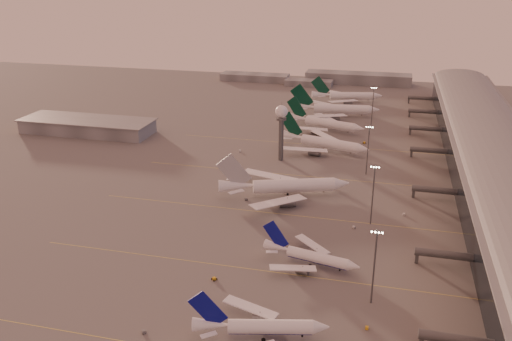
# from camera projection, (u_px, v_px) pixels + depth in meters

# --- Properties ---
(ground) EXTENTS (700.00, 700.00, 0.00)m
(ground) POSITION_uv_depth(u_px,v_px,m) (192.00, 278.00, 178.60)
(ground) COLOR #595757
(ground) RESTS_ON ground
(taxiway_markings) EXTENTS (180.00, 185.25, 0.02)m
(taxiway_markings) POSITION_uv_depth(u_px,v_px,m) (309.00, 216.00, 222.49)
(taxiway_markings) COLOR #DDCA4E
(taxiway_markings) RESTS_ON ground
(terminal) EXTENTS (57.00, 362.00, 23.04)m
(terminal) POSITION_uv_depth(u_px,v_px,m) (495.00, 164.00, 249.98)
(terminal) COLOR black
(terminal) RESTS_ON ground
(hangar) EXTENTS (82.00, 27.00, 8.50)m
(hangar) POSITION_uv_depth(u_px,v_px,m) (88.00, 126.00, 331.32)
(hangar) COLOR slate
(hangar) RESTS_ON ground
(radar_tower) EXTENTS (6.40, 6.40, 31.10)m
(radar_tower) POSITION_uv_depth(u_px,v_px,m) (281.00, 122.00, 278.74)
(radar_tower) COLOR #4F5156
(radar_tower) RESTS_ON ground
(mast_a) EXTENTS (3.60, 0.56, 25.00)m
(mast_a) POSITION_uv_depth(u_px,v_px,m) (374.00, 263.00, 160.46)
(mast_a) COLOR #4F5156
(mast_a) RESTS_ON ground
(mast_b) EXTENTS (3.60, 0.56, 25.00)m
(mast_b) POSITION_uv_depth(u_px,v_px,m) (373.00, 192.00, 210.99)
(mast_b) COLOR #4F5156
(mast_b) RESTS_ON ground
(mast_c) EXTENTS (3.60, 0.56, 25.00)m
(mast_c) POSITION_uv_depth(u_px,v_px,m) (368.00, 148.00, 261.97)
(mast_c) COLOR #4F5156
(mast_c) RESTS_ON ground
(mast_d) EXTENTS (3.60, 0.56, 25.00)m
(mast_d) POSITION_uv_depth(u_px,v_px,m) (373.00, 104.00, 343.98)
(mast_d) COLOR #4F5156
(mast_d) RESTS_ON ground
(distant_horizon) EXTENTS (165.00, 37.50, 9.00)m
(distant_horizon) POSITION_uv_depth(u_px,v_px,m) (326.00, 78.00, 471.25)
(distant_horizon) COLOR slate
(distant_horizon) RESTS_ON ground
(narrowbody_near) EXTENTS (38.08, 30.05, 15.10)m
(narrowbody_near) POSITION_uv_depth(u_px,v_px,m) (261.00, 329.00, 148.67)
(narrowbody_near) COLOR white
(narrowbody_near) RESTS_ON ground
(narrowbody_mid) EXTENTS (35.02, 27.66, 13.85)m
(narrowbody_mid) POSITION_uv_depth(u_px,v_px,m) (311.00, 258.00, 185.22)
(narrowbody_mid) COLOR white
(narrowbody_mid) RESTS_ON ground
(widebody_white) EXTENTS (56.97, 44.88, 20.88)m
(widebody_white) POSITION_uv_depth(u_px,v_px,m) (285.00, 189.00, 240.29)
(widebody_white) COLOR white
(widebody_white) RESTS_ON ground
(greentail_a) EXTENTS (52.33, 41.66, 19.54)m
(greentail_a) POSITION_uv_depth(u_px,v_px,m) (324.00, 145.00, 299.47)
(greentail_a) COLOR white
(greentail_a) RESTS_ON ground
(greentail_b) EXTENTS (51.05, 40.57, 19.20)m
(greentail_b) POSITION_uv_depth(u_px,v_px,m) (325.00, 125.00, 336.33)
(greentail_b) COLOR white
(greentail_b) RESTS_ON ground
(greentail_c) EXTENTS (60.22, 48.36, 21.92)m
(greentail_c) POSITION_uv_depth(u_px,v_px,m) (335.00, 111.00, 367.18)
(greentail_c) COLOR white
(greentail_c) RESTS_ON ground
(greentail_d) EXTENTS (52.91, 42.29, 19.46)m
(greentail_d) POSITION_uv_depth(u_px,v_px,m) (347.00, 97.00, 406.21)
(greentail_d) COLOR white
(greentail_d) RESTS_ON ground
(gsv_truck_a) EXTENTS (5.33, 4.69, 2.13)m
(gsv_truck_a) POSITION_uv_depth(u_px,v_px,m) (145.00, 330.00, 151.35)
(gsv_truck_a) COLOR slate
(gsv_truck_a) RESTS_ON ground
(gsv_catering_a) EXTENTS (4.34, 2.10, 3.55)m
(gsv_catering_a) POSITION_uv_depth(u_px,v_px,m) (368.00, 324.00, 152.65)
(gsv_catering_a) COLOR gold
(gsv_catering_a) RESTS_ON ground
(gsv_tug_mid) EXTENTS (3.93, 3.59, 0.96)m
(gsv_tug_mid) POSITION_uv_depth(u_px,v_px,m) (214.00, 279.00, 176.99)
(gsv_tug_mid) COLOR gold
(gsv_tug_mid) RESTS_ON ground
(gsv_truck_b) EXTENTS (5.31, 2.99, 2.03)m
(gsv_truck_b) POSITION_uv_depth(u_px,v_px,m) (355.00, 226.00, 211.34)
(gsv_truck_b) COLOR silver
(gsv_truck_b) RESTS_ON ground
(gsv_truck_c) EXTENTS (5.88, 5.05, 2.33)m
(gsv_truck_c) POSITION_uv_depth(u_px,v_px,m) (247.00, 198.00, 236.89)
(gsv_truck_c) COLOR slate
(gsv_truck_c) RESTS_ON ground
(gsv_catering_b) EXTENTS (4.53, 2.29, 3.65)m
(gsv_catering_b) POSITION_uv_depth(u_px,v_px,m) (405.00, 211.00, 222.32)
(gsv_catering_b) COLOR silver
(gsv_catering_b) RESTS_ON ground
(gsv_truck_d) EXTENTS (2.94, 5.78, 2.23)m
(gsv_truck_d) POSITION_uv_depth(u_px,v_px,m) (240.00, 150.00, 298.61)
(gsv_truck_d) COLOR silver
(gsv_truck_d) RESTS_ON ground
(gsv_tug_hangar) EXTENTS (3.76, 2.35, 1.05)m
(gsv_tug_hangar) POSITION_uv_depth(u_px,v_px,m) (364.00, 143.00, 312.04)
(gsv_tug_hangar) COLOR gold
(gsv_tug_hangar) RESTS_ON ground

